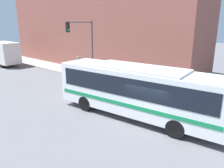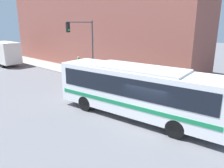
# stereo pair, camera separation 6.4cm
# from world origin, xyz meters

# --- Properties ---
(ground_plane) EXTENTS (120.00, 120.00, 0.00)m
(ground_plane) POSITION_xyz_m (0.00, 0.00, 0.00)
(ground_plane) COLOR slate
(sidewalk) EXTENTS (3.18, 70.00, 0.15)m
(sidewalk) POSITION_xyz_m (6.09, 20.00, 0.08)
(sidewalk) COLOR gray
(sidewalk) RESTS_ON ground_plane
(building_facade) EXTENTS (6.00, 30.34, 11.08)m
(building_facade) POSITION_xyz_m (10.68, 16.17, 5.54)
(building_facade) COLOR brown
(building_facade) RESTS_ON ground_plane
(city_bus) EXTENTS (3.72, 11.05, 3.27)m
(city_bus) POSITION_xyz_m (0.42, 1.37, 1.90)
(city_bus) COLOR white
(city_bus) RESTS_ON ground_plane
(delivery_truck) EXTENTS (2.30, 6.51, 3.27)m
(delivery_truck) POSITION_xyz_m (2.29, 25.56, 1.76)
(delivery_truck) COLOR silver
(delivery_truck) RESTS_ON ground_plane
(fire_hydrant) EXTENTS (0.27, 0.37, 0.84)m
(fire_hydrant) POSITION_xyz_m (5.10, 2.56, 0.57)
(fire_hydrant) COLOR gold
(fire_hydrant) RESTS_ON sidewalk
(traffic_light_pole) EXTENTS (3.28, 0.35, 5.89)m
(traffic_light_pole) POSITION_xyz_m (4.19, 10.51, 4.16)
(traffic_light_pole) COLOR #47474C
(traffic_light_pole) RESTS_ON sidewalk
(parking_meter) EXTENTS (0.14, 0.14, 1.18)m
(parking_meter) POSITION_xyz_m (5.10, 9.11, 0.96)
(parking_meter) COLOR #47474C
(parking_meter) RESTS_ON sidewalk
(pedestrian_near_corner) EXTENTS (0.34, 0.34, 1.74)m
(pedestrian_near_corner) POSITION_xyz_m (6.63, 14.57, 1.04)
(pedestrian_near_corner) COLOR slate
(pedestrian_near_corner) RESTS_ON sidewalk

